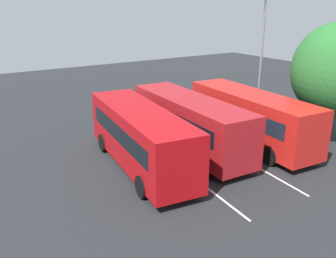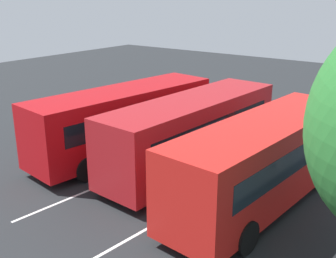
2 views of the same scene
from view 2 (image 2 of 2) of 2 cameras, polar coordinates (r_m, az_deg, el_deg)
The scene contains 6 objects.
ground_plane at distance 18.00m, azimuth 2.47°, elevation -6.29°, with size 68.03×68.03×0.00m, color #232628.
bus_far_left at distance 15.34m, azimuth 13.25°, elevation -4.04°, with size 9.84×3.27×3.22m.
bus_center_left at distance 17.97m, azimuth 3.47°, elevation -0.24°, with size 9.80×3.10×3.22m.
bus_center_right at distance 19.73m, azimuth -6.03°, elevation 1.39°, with size 9.91×3.71×3.22m.
lane_stripe_outer_left at distance 17.12m, azimuth 7.68°, elevation -7.79°, with size 13.76×0.12×0.01m, color silver.
lane_stripe_inner_left at distance 19.02m, azimuth -2.19°, elevation -4.88°, with size 13.76×0.12×0.01m, color silver.
Camera 2 is at (-13.55, -9.19, 7.48)m, focal length 44.08 mm.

